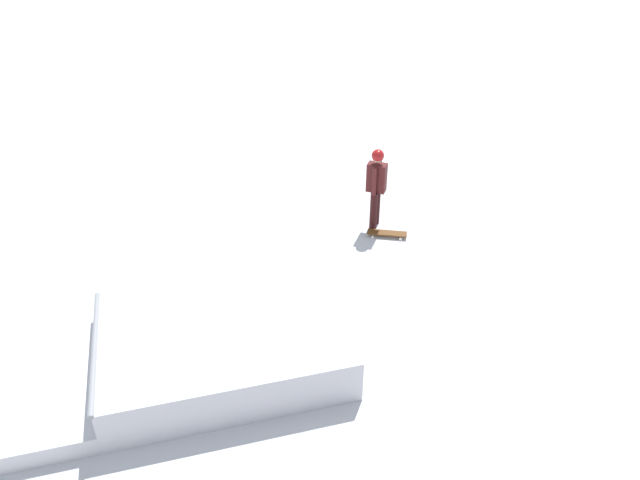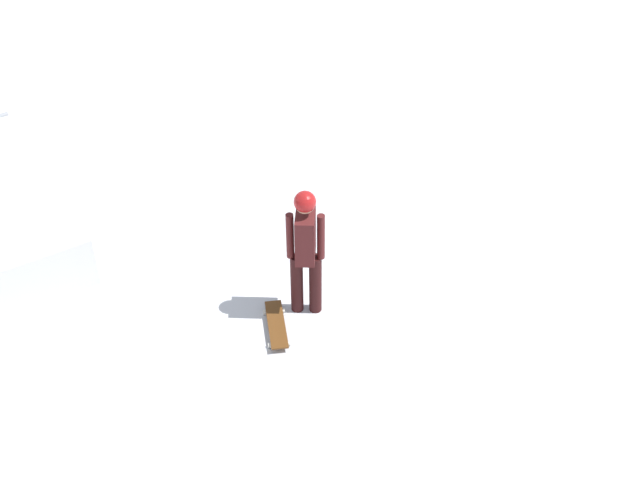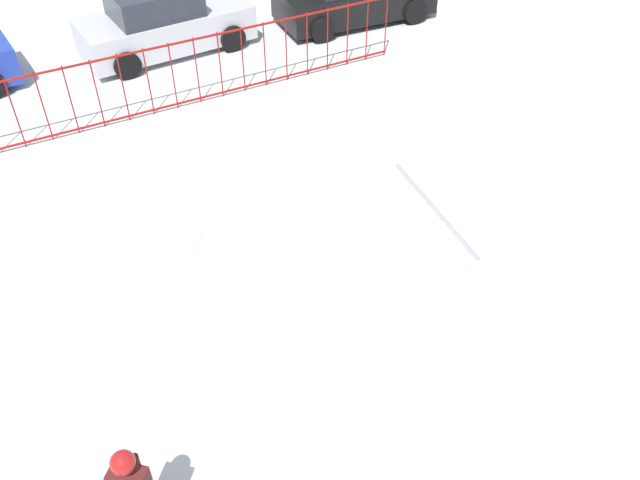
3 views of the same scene
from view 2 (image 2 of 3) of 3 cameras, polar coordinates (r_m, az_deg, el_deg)
name	(u,v)px [view 2 (image 2 of 3)]	position (r m, az deg, el deg)	size (l,w,h in m)	color
ground_plane	(9,285)	(10.85, -21.16, -3.01)	(60.00, 60.00, 0.00)	silver
skater	(306,244)	(9.15, -1.03, -0.30)	(0.44, 0.40, 1.73)	black
skateboard	(276,325)	(9.52, -3.10, -5.99)	(0.81, 0.52, 0.09)	#593314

